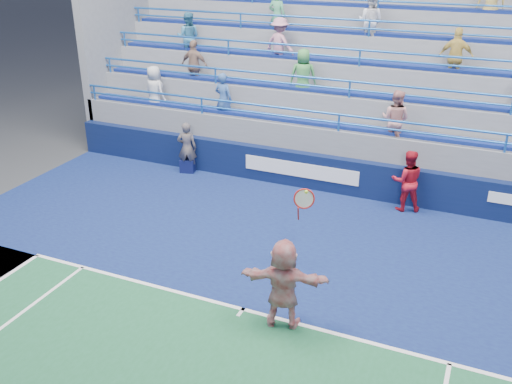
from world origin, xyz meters
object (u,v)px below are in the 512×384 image
at_px(tennis_player, 284,284).
at_px(line_judge, 187,148).
at_px(ball_girl, 407,181).
at_px(judge_chair, 188,164).

xyz_separation_m(tennis_player, line_judge, (-5.68, 6.20, -0.10)).
distance_m(tennis_player, ball_girl, 6.33).
xyz_separation_m(judge_chair, tennis_player, (5.71, -6.27, 0.68)).
relative_size(line_judge, ball_girl, 0.96).
height_order(tennis_player, line_judge, tennis_player).
bearing_deg(ball_girl, judge_chair, -19.01).
bearing_deg(ball_girl, line_judge, -18.40).
bearing_deg(judge_chair, line_judge, -68.32).
distance_m(line_judge, ball_girl, 6.96).
relative_size(judge_chair, tennis_player, 0.27).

